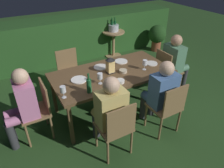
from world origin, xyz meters
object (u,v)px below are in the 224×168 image
at_px(dining_table, 112,75).
at_px(wine_glass_b, 100,77).
at_px(chair_side_right_a, 70,71).
at_px(bowl_olives, 120,81).
at_px(person_in_pink, 22,104).
at_px(chair_side_left_a, 116,127).
at_px(lantern_centerpiece, 110,64).
at_px(potted_plant_by_hedge, 157,36).
at_px(person_in_mustard, 109,109).
at_px(wine_glass_a, 145,63).
at_px(green_bottle_on_table, 89,85).
at_px(person_in_green, 175,60).
at_px(chair_side_left_b, 168,106).
at_px(person_in_blue, 160,91).
at_px(chair_head_near, 39,108).
at_px(plate_b, 121,61).
at_px(plate_d, 79,80).
at_px(ice_bucket, 113,27).
at_px(plate_c, 152,63).
at_px(wine_glass_c, 63,90).
at_px(bowl_bread, 123,71).
at_px(chair_head_far, 167,70).
at_px(side_table, 113,40).
at_px(plate_a, 101,67).

bearing_deg(dining_table, wine_glass_b, -145.89).
xyz_separation_m(chair_side_right_a, bowl_olives, (0.38, -1.21, 0.29)).
bearing_deg(person_in_pink, chair_side_left_a, -42.14).
height_order(lantern_centerpiece, potted_plant_by_hedge, lantern_centerpiece).
relative_size(person_in_mustard, chair_side_right_a, 1.32).
distance_m(chair_side_right_a, wine_glass_a, 1.47).
height_order(lantern_centerpiece, wine_glass_a, lantern_centerpiece).
bearing_deg(green_bottle_on_table, lantern_centerpiece, 34.17).
height_order(dining_table, person_in_green, person_in_green).
xyz_separation_m(chair_side_left_b, person_in_blue, (-0.00, 0.20, 0.15)).
distance_m(chair_head_near, plate_b, 1.58).
bearing_deg(plate_d, chair_side_left_a, -82.00).
bearing_deg(dining_table, plate_b, 38.09).
xyz_separation_m(dining_table, chair_side_left_a, (-0.43, -0.88, -0.21)).
distance_m(dining_table, wine_glass_b, 0.42).
relative_size(chair_side_left_b, ice_bucket, 2.53).
height_order(wine_glass_a, potted_plant_by_hedge, wine_glass_a).
bearing_deg(ice_bucket, dining_table, -120.35).
xyz_separation_m(wine_glass_a, plate_c, (0.24, 0.11, -0.11)).
bearing_deg(person_in_green, bowl_olives, -166.98).
bearing_deg(person_in_green, wine_glass_c, -172.64).
bearing_deg(chair_side_right_a, bowl_olives, -72.65).
xyz_separation_m(dining_table, chair_side_left_b, (0.43, -0.88, -0.21)).
bearing_deg(plate_d, person_in_green, -0.72).
bearing_deg(person_in_green, chair_side_left_a, -154.40).
distance_m(bowl_olives, potted_plant_by_hedge, 3.27).
xyz_separation_m(chair_side_left_b, green_bottle_on_table, (-0.98, 0.53, 0.38)).
bearing_deg(bowl_bread, bowl_olives, -129.81).
xyz_separation_m(bowl_olives, bowl_bread, (0.20, 0.24, 0.00)).
relative_size(chair_side_right_a, wine_glass_a, 5.15).
bearing_deg(chair_head_far, chair_head_near, 180.00).
bearing_deg(person_in_mustard, person_in_blue, 0.00).
height_order(chair_side_left_a, plate_d, chair_side_left_a).
height_order(green_bottle_on_table, wine_glass_a, green_bottle_on_table).
bearing_deg(chair_side_left_b, side_table, 75.62).
height_order(wine_glass_a, bowl_olives, wine_glass_a).
distance_m(chair_side_right_a, potted_plant_by_hedge, 3.00).
distance_m(chair_head_far, person_in_green, 0.25).
bearing_deg(wine_glass_a, wine_glass_b, -177.48).
distance_m(green_bottle_on_table, ice_bucket, 2.91).
bearing_deg(chair_side_right_a, person_in_mustard, -90.00).
relative_size(lantern_centerpiece, plate_a, 1.13).
relative_size(wine_glass_c, bowl_bread, 1.33).
bearing_deg(person_in_blue, chair_head_far, 41.38).
distance_m(chair_head_near, green_bottle_on_table, 0.83).
height_order(person_in_pink, person_in_green, same).
xyz_separation_m(side_table, ice_bucket, (0.00, 0.00, 0.33)).
height_order(dining_table, plate_d, plate_d).
distance_m(plate_a, plate_c, 0.89).
xyz_separation_m(person_in_blue, person_in_pink, (-1.83, 0.68, 0.00)).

